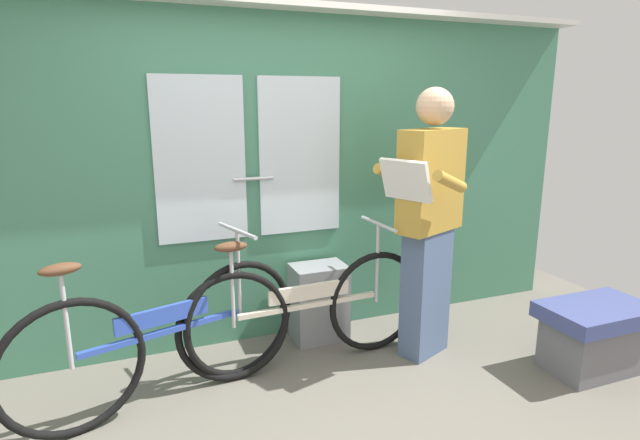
# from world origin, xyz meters

# --- Properties ---
(ground_plane) EXTENTS (5.88, 3.88, 0.04)m
(ground_plane) POSITION_xyz_m (0.00, 0.00, -0.02)
(ground_plane) COLOR #666056
(train_door_wall) EXTENTS (4.88, 0.28, 2.35)m
(train_door_wall) POSITION_xyz_m (-0.01, 1.13, 1.22)
(train_door_wall) COLOR #427F60
(train_door_wall) RESTS_ON ground_plane
(bicycle_near_door) EXTENTS (1.68, 0.63, 0.97)m
(bicycle_near_door) POSITION_xyz_m (-0.90, 0.47, 0.40)
(bicycle_near_door) COLOR black
(bicycle_near_door) RESTS_ON ground_plane
(bicycle_leaning_behind) EXTENTS (1.73, 0.44, 0.93)m
(bicycle_leaning_behind) POSITION_xyz_m (0.02, 0.59, 0.38)
(bicycle_leaning_behind) COLOR black
(bicycle_leaning_behind) RESTS_ON ground_plane
(passenger_reading_newspaper) EXTENTS (0.64, 0.60, 1.81)m
(passenger_reading_newspaper) POSITION_xyz_m (0.82, 0.45, 0.96)
(passenger_reading_newspaper) COLOR slate
(passenger_reading_newspaper) RESTS_ON ground_plane
(trash_bin_by_wall) EXTENTS (0.39, 0.28, 0.57)m
(trash_bin_by_wall) POSITION_xyz_m (0.23, 0.92, 0.28)
(trash_bin_by_wall) COLOR gray
(trash_bin_by_wall) RESTS_ON ground_plane
(bench_seat_corner) EXTENTS (0.70, 0.44, 0.45)m
(bench_seat_corner) POSITION_xyz_m (1.73, -0.16, 0.24)
(bench_seat_corner) COLOR #3D477F
(bench_seat_corner) RESTS_ON ground_plane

